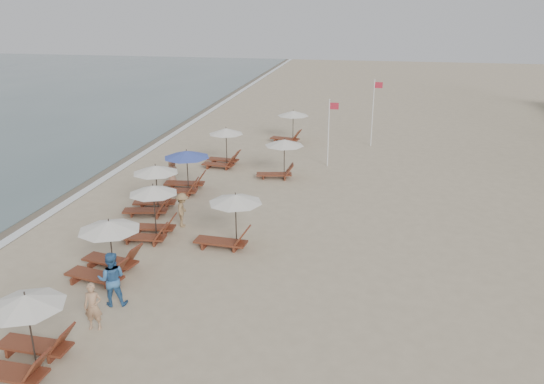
% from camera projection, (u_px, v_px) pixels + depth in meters
% --- Properties ---
extents(ground, '(160.00, 160.00, 0.00)m').
position_uv_depth(ground, '(247.00, 305.00, 18.29)').
color(ground, tan).
rests_on(ground, ground).
extents(wet_sand_band, '(3.20, 140.00, 0.01)m').
position_uv_depth(wet_sand_band, '(67.00, 187.00, 29.78)').
color(wet_sand_band, '#6B5E4C').
rests_on(wet_sand_band, ground).
extents(foam_line, '(0.50, 140.00, 0.02)m').
position_uv_depth(foam_line, '(89.00, 188.00, 29.55)').
color(foam_line, white).
rests_on(foam_line, ground).
extents(lounger_station_0, '(2.65, 2.09, 2.33)m').
position_uv_depth(lounger_station_0, '(22.00, 336.00, 14.84)').
color(lounger_station_0, brown).
rests_on(lounger_station_0, ground).
extents(lounger_station_1, '(2.79, 2.43, 2.20)m').
position_uv_depth(lounger_station_1, '(104.00, 250.00, 19.91)').
color(lounger_station_1, brown).
rests_on(lounger_station_1, ground).
extents(lounger_station_2, '(2.51, 2.06, 2.39)m').
position_uv_depth(lounger_station_2, '(149.00, 214.00, 23.07)').
color(lounger_station_2, brown).
rests_on(lounger_station_2, ground).
extents(lounger_station_3, '(2.66, 2.32, 2.34)m').
position_uv_depth(lounger_station_3, '(152.00, 191.00, 25.97)').
color(lounger_station_3, brown).
rests_on(lounger_station_3, ground).
extents(lounger_station_4, '(2.84, 2.42, 2.28)m').
position_uv_depth(lounger_station_4, '(183.00, 172.00, 28.66)').
color(lounger_station_4, brown).
rests_on(lounger_station_4, ground).
extents(lounger_station_5, '(2.52, 2.11, 2.39)m').
position_uv_depth(lounger_station_5, '(223.00, 148.00, 33.19)').
color(lounger_station_5, brown).
rests_on(lounger_station_5, ground).
extents(inland_station_0, '(2.86, 2.24, 2.22)m').
position_uv_depth(inland_station_0, '(228.00, 218.00, 22.20)').
color(inland_station_0, brown).
rests_on(inland_station_0, ground).
extents(inland_station_1, '(2.76, 2.24, 2.22)m').
position_uv_depth(inland_station_1, '(280.00, 155.00, 30.92)').
color(inland_station_1, brown).
rests_on(inland_station_1, ground).
extents(inland_station_2, '(2.80, 2.24, 2.22)m').
position_uv_depth(inland_station_2, '(289.00, 124.00, 38.91)').
color(inland_station_2, brown).
rests_on(inland_station_2, ground).
extents(beachgoer_near, '(0.62, 0.46, 1.55)m').
position_uv_depth(beachgoer_near, '(93.00, 306.00, 16.72)').
color(beachgoer_near, tan).
rests_on(beachgoer_near, ground).
extents(beachgoer_mid_a, '(1.09, 0.95, 1.89)m').
position_uv_depth(beachgoer_mid_a, '(112.00, 279.00, 18.01)').
color(beachgoer_mid_a, '#35679F').
rests_on(beachgoer_mid_a, ground).
extents(beachgoer_mid_b, '(0.79, 1.12, 1.57)m').
position_uv_depth(beachgoer_mid_b, '(183.00, 210.00, 24.38)').
color(beachgoer_mid_b, '#95754C').
rests_on(beachgoer_mid_b, ground).
extents(beachgoer_far_b, '(0.67, 0.83, 1.49)m').
position_uv_depth(beachgoer_far_b, '(172.00, 172.00, 29.99)').
color(beachgoer_far_b, tan).
rests_on(beachgoer_far_b, ground).
extents(flag_pole_near, '(0.60, 0.08, 4.12)m').
position_uv_depth(flag_pole_near, '(329.00, 129.00, 32.82)').
color(flag_pole_near, silver).
rests_on(flag_pole_near, ground).
extents(flag_pole_far, '(0.60, 0.08, 4.64)m').
position_uv_depth(flag_pole_far, '(373.00, 110.00, 37.37)').
color(flag_pole_far, silver).
rests_on(flag_pole_far, ground).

